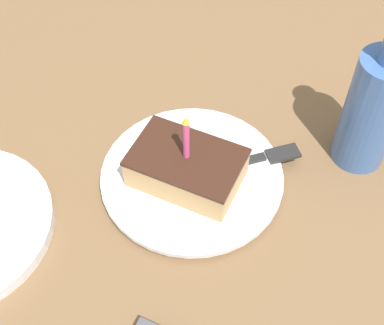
# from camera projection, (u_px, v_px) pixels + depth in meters

# --- Properties ---
(ground_plane) EXTENTS (2.40, 2.40, 0.04)m
(ground_plane) POSITION_uv_depth(u_px,v_px,m) (200.00, 208.00, 0.72)
(ground_plane) COLOR brown
(ground_plane) RESTS_ON ground
(plate) EXTENTS (0.25, 0.25, 0.02)m
(plate) POSITION_uv_depth(u_px,v_px,m) (192.00, 177.00, 0.72)
(plate) COLOR silver
(plate) RESTS_ON ground_plane
(cake_slice) EXTENTS (0.09, 0.14, 0.12)m
(cake_slice) POSITION_uv_depth(u_px,v_px,m) (187.00, 167.00, 0.69)
(cake_slice) COLOR tan
(cake_slice) RESTS_ON plate
(fork) EXTENTS (0.14, 0.16, 0.00)m
(fork) POSITION_uv_depth(u_px,v_px,m) (241.00, 164.00, 0.72)
(fork) COLOR #262626
(fork) RESTS_ON plate
(bottle) EXTENTS (0.07, 0.07, 0.23)m
(bottle) POSITION_uv_depth(u_px,v_px,m) (373.00, 108.00, 0.68)
(bottle) COLOR #3F66A5
(bottle) RESTS_ON ground_plane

